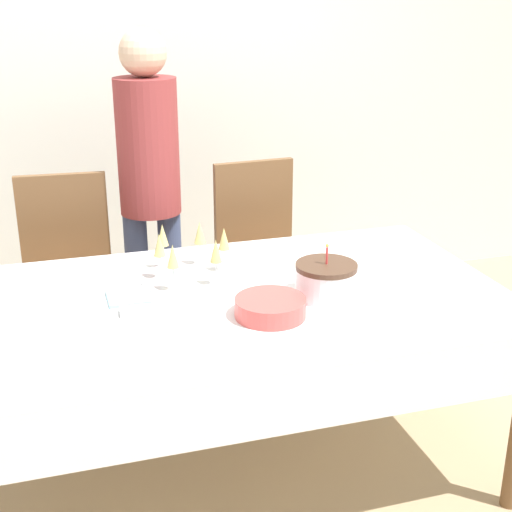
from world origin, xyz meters
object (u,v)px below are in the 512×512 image
at_px(dining_chair_far_right, 262,254).
at_px(champagne_tray, 190,259).
at_px(birthday_cake, 326,280).
at_px(plate_stack_main, 270,307).
at_px(person_standing, 149,173).
at_px(dining_chair_far_left, 68,274).

xyz_separation_m(dining_chair_far_right, champagne_tray, (-0.48, -0.66, 0.26)).
relative_size(birthday_cake, plate_stack_main, 0.91).
height_order(champagne_tray, person_standing, person_standing).
height_order(dining_chair_far_left, person_standing, person_standing).
distance_m(plate_stack_main, person_standing, 1.18).
height_order(birthday_cake, plate_stack_main, birthday_cake).
distance_m(champagne_tray, plate_stack_main, 0.45).
height_order(dining_chair_far_left, birthday_cake, dining_chair_far_left).
xyz_separation_m(dining_chair_far_right, person_standing, (-0.51, 0.08, 0.42)).
distance_m(birthday_cake, champagne_tray, 0.52).
distance_m(dining_chair_far_right, birthday_cake, 1.00).
distance_m(dining_chair_far_right, person_standing, 0.67).
bearing_deg(birthday_cake, plate_stack_main, -157.19).
bearing_deg(champagne_tray, person_standing, 92.33).
bearing_deg(person_standing, dining_chair_far_right, -9.12).
bearing_deg(champagne_tray, birthday_cake, -36.30).
bearing_deg(champagne_tray, dining_chair_far_left, 123.35).
distance_m(birthday_cake, plate_stack_main, 0.26).
distance_m(dining_chair_far_right, plate_stack_main, 1.13).
height_order(birthday_cake, champagne_tray, birthday_cake).
height_order(dining_chair_far_right, birthday_cake, dining_chair_far_right).
xyz_separation_m(plate_stack_main, person_standing, (-0.21, 1.15, 0.20)).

